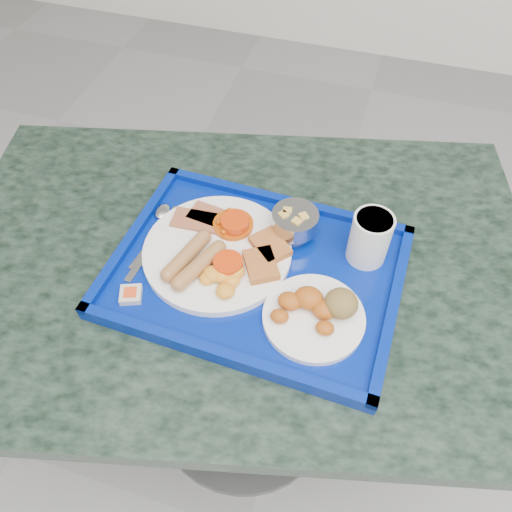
{
  "coord_description": "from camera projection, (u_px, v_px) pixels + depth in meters",
  "views": [
    {
      "loc": [
        -0.58,
        0.46,
        1.4
      ],
      "look_at": [
        -0.73,
        0.96,
        0.74
      ],
      "focal_mm": 35.0,
      "sensor_mm": 36.0,
      "label": 1
    }
  ],
  "objects": [
    {
      "name": "bread_plate",
      "position": [
        317.0,
        311.0,
        0.81
      ],
      "size": [
        0.17,
        0.17,
        0.06
      ],
      "rotation": [
        0.0,
        0.0,
        -0.11
      ],
      "color": "white",
      "rests_on": "tray"
    },
    {
      "name": "table",
      "position": [
        241.0,
        310.0,
        1.05
      ],
      "size": [
        1.23,
        0.96,
        0.68
      ],
      "rotation": [
        0.0,
        0.0,
        0.24
      ],
      "color": "slate",
      "rests_on": "floor"
    },
    {
      "name": "knife",
      "position": [
        154.0,
        242.0,
        0.91
      ],
      "size": [
        0.03,
        0.19,
        0.0
      ],
      "primitive_type": "cube",
      "rotation": [
        0.0,
        0.0,
        -0.07
      ],
      "color": "#ABABAD",
      "rests_on": "tray"
    },
    {
      "name": "spoon",
      "position": [
        159.0,
        220.0,
        0.95
      ],
      "size": [
        0.04,
        0.17,
        0.01
      ],
      "rotation": [
        0.0,
        0.0,
        -0.13
      ],
      "color": "#ABABAD",
      "rests_on": "tray"
    },
    {
      "name": "jam_packet",
      "position": [
        131.0,
        294.0,
        0.84
      ],
      "size": [
        0.05,
        0.05,
        0.01
      ],
      "rotation": [
        0.0,
        0.0,
        0.36
      ],
      "color": "beige",
      "rests_on": "tray"
    },
    {
      "name": "fruit_bowl",
      "position": [
        295.0,
        221.0,
        0.9
      ],
      "size": [
        0.08,
        0.08,
        0.06
      ],
      "color": "#ABABAD",
      "rests_on": "tray"
    },
    {
      "name": "juice_cup",
      "position": [
        370.0,
        237.0,
        0.86
      ],
      "size": [
        0.07,
        0.07,
        0.1
      ],
      "color": "white",
      "rests_on": "tray"
    },
    {
      "name": "tray",
      "position": [
        256.0,
        272.0,
        0.88
      ],
      "size": [
        0.51,
        0.38,
        0.03
      ],
      "rotation": [
        0.0,
        0.0,
        -0.04
      ],
      "color": "#021C89",
      "rests_on": "table"
    },
    {
      "name": "main_plate",
      "position": [
        220.0,
        252.0,
        0.89
      ],
      "size": [
        0.27,
        0.27,
        0.04
      ],
      "rotation": [
        0.0,
        0.0,
        -0.43
      ],
      "color": "white",
      "rests_on": "tray"
    }
  ]
}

